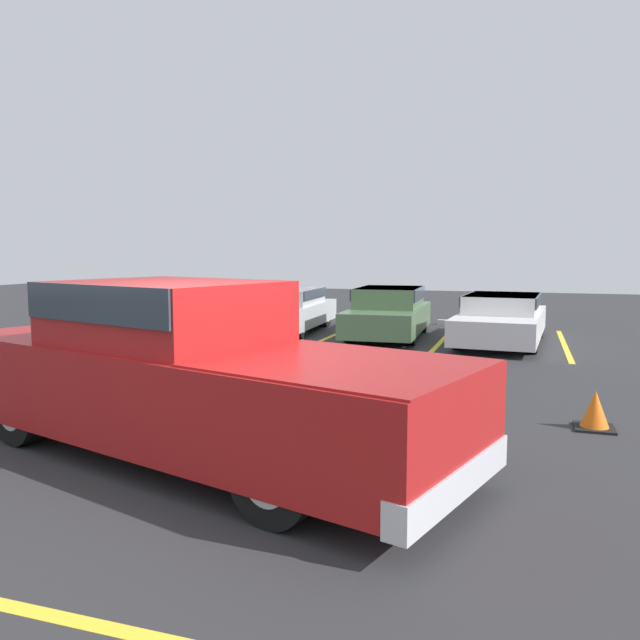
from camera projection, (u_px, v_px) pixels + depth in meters
name	position (u px, v px, depth m)	size (l,w,h in m)	color
ground_plane	(218.00, 470.00, 6.20)	(60.00, 60.00, 0.00)	#2D2D30
stall_stripe_a	(237.00, 331.00, 17.22)	(0.12, 5.36, 0.01)	yellow
stall_stripe_b	(335.00, 335.00, 16.35)	(0.12, 5.36, 0.01)	yellow
stall_stripe_c	(443.00, 339.00, 15.47)	(0.12, 5.36, 0.01)	yellow
stall_stripe_d	(564.00, 345.00, 14.60)	(0.12, 5.36, 0.01)	yellow
pickup_truck	(189.00, 371.00, 6.57)	(6.47, 3.66, 1.85)	#A51919
parked_sedan_a	(286.00, 308.00, 16.98)	(2.09, 4.45, 1.17)	#B7BABF
parked_sedan_b	(389.00, 311.00, 15.87)	(1.90, 4.29, 1.26)	#4C6B47
parked_sedan_c	(502.00, 317.00, 14.82)	(2.11, 4.83, 1.16)	silver
traffic_cone	(595.00, 412.00, 7.62)	(0.47, 0.47, 0.48)	black
wheel_stop_curb	(467.00, 323.00, 18.47)	(1.72, 0.20, 0.14)	#B7B2A8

